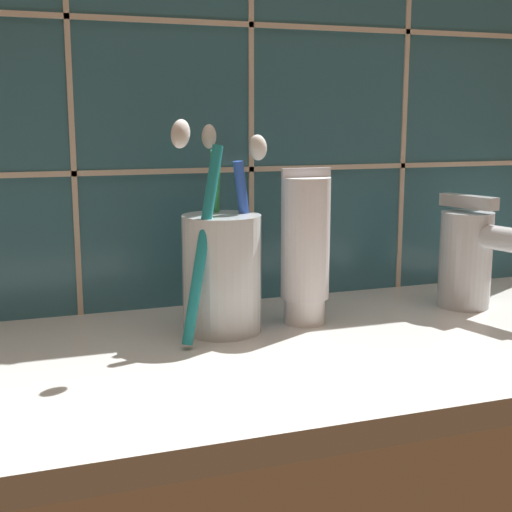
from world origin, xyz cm
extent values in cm
cube|color=silver|center=(0.00, 0.00, 1.00)|extent=(67.79, 30.78, 2.00)
cube|color=#336B7F|center=(0.00, 15.64, 20.02)|extent=(77.79, 1.50, 40.04)
cube|color=beige|center=(0.00, 14.79, 15.21)|extent=(77.79, 0.24, 0.50)
cube|color=beige|center=(0.00, 14.79, 28.83)|extent=(77.79, 0.24, 0.50)
cube|color=beige|center=(-15.25, 14.79, 20.02)|extent=(0.50, 0.24, 40.04)
cube|color=beige|center=(1.69, 14.79, 20.02)|extent=(0.50, 0.24, 40.04)
cube|color=beige|center=(18.64, 14.79, 20.02)|extent=(0.50, 0.24, 40.04)
cylinder|color=silver|center=(-4.18, 5.51, 7.06)|extent=(6.74, 6.74, 10.12)
cylinder|color=blue|center=(-1.61, 6.26, 9.48)|extent=(2.96, 1.67, 14.28)
ellipsoid|color=white|center=(-0.54, 6.58, 17.65)|extent=(2.26, 1.81, 2.41)
cylinder|color=green|center=(-4.07, 8.37, 9.93)|extent=(1.52, 4.71, 15.28)
ellipsoid|color=white|center=(-3.78, 10.50, 18.53)|extent=(1.58, 2.33, 2.54)
cylinder|color=teal|center=(-6.47, 3.16, 10.16)|extent=(4.94, 4.55, 15.80)
ellipsoid|color=white|center=(-8.57, 1.28, 18.97)|extent=(2.57, 2.49, 2.61)
cylinder|color=white|center=(3.54, 5.51, 3.18)|extent=(3.68, 3.68, 2.36)
cylinder|color=white|center=(3.54, 5.51, 9.72)|extent=(4.33, 4.33, 10.73)
cube|color=silver|center=(3.54, 5.51, 15.49)|extent=(4.54, 0.36, 0.80)
cylinder|color=silver|center=(20.49, 5.60, 6.65)|extent=(5.02, 5.02, 9.31)
cylinder|color=silver|center=(21.56, 1.73, 9.26)|extent=(4.31, 8.33, 2.26)
cube|color=silver|center=(20.49, 5.60, 12.31)|extent=(2.95, 6.16, 1.20)
camera|label=1|loc=(-21.19, -51.53, 20.07)|focal=50.00mm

